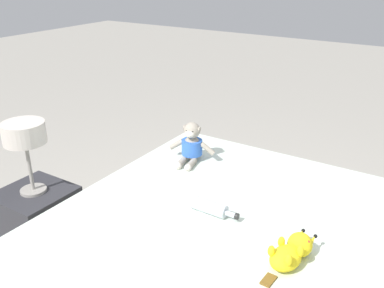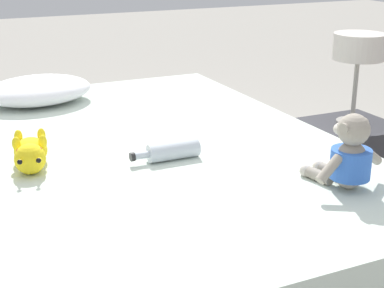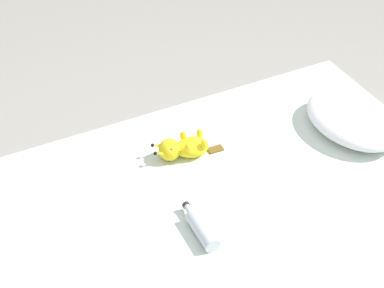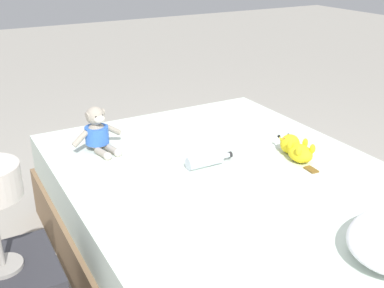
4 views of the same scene
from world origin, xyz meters
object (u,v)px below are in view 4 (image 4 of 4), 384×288
(bed, at_px, (237,226))
(plush_yellow_creature, at_px, (296,149))
(plush_monkey, at_px, (98,133))
(glass_bottle, at_px, (206,160))

(bed, xyz_separation_m, plush_yellow_creature, (-0.38, -0.05, 0.30))
(plush_monkey, xyz_separation_m, glass_bottle, (-0.39, 0.44, -0.06))
(glass_bottle, bearing_deg, bed, 109.39)
(glass_bottle, bearing_deg, plush_monkey, -48.71)
(plush_yellow_creature, bearing_deg, bed, 8.22)
(plush_yellow_creature, xyz_separation_m, glass_bottle, (0.45, -0.13, -0.02))
(bed, distance_m, plush_monkey, 0.85)
(bed, bearing_deg, plush_yellow_creature, -171.78)
(plush_monkey, height_order, plush_yellow_creature, plush_monkey)
(plush_monkey, bearing_deg, glass_bottle, 131.29)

